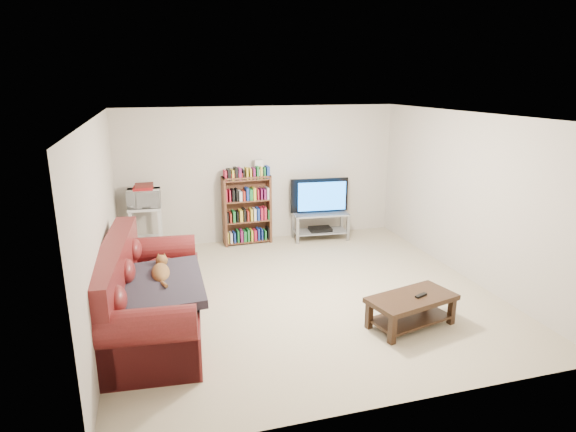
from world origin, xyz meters
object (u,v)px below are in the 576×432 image
object	(u,v)px
sofa	(145,300)
bookshelf	(247,209)
coffee_table	(411,305)
tv_stand	(320,221)

from	to	relation	value
sofa	bookshelf	xyz separation A→B (m)	(1.76, 2.71, 0.28)
sofa	coffee_table	xyz separation A→B (m)	(3.02, -0.82, -0.09)
tv_stand	bookshelf	size ratio (longest dim) A/B	0.84
tv_stand	bookshelf	bearing A→B (deg)	178.40
tv_stand	bookshelf	distance (m)	1.37
bookshelf	coffee_table	bearing A→B (deg)	-72.56
sofa	tv_stand	xyz separation A→B (m)	(3.09, 2.57, -0.02)
coffee_table	bookshelf	world-z (taller)	bookshelf
sofa	tv_stand	distance (m)	4.01
coffee_table	tv_stand	world-z (taller)	tv_stand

